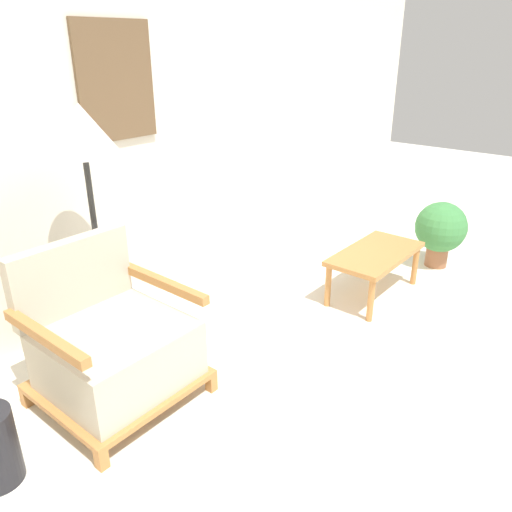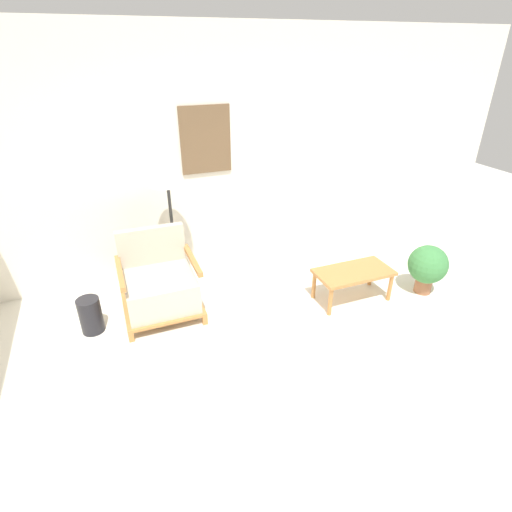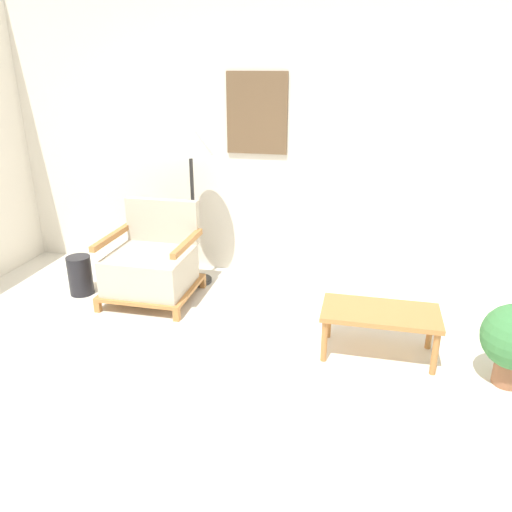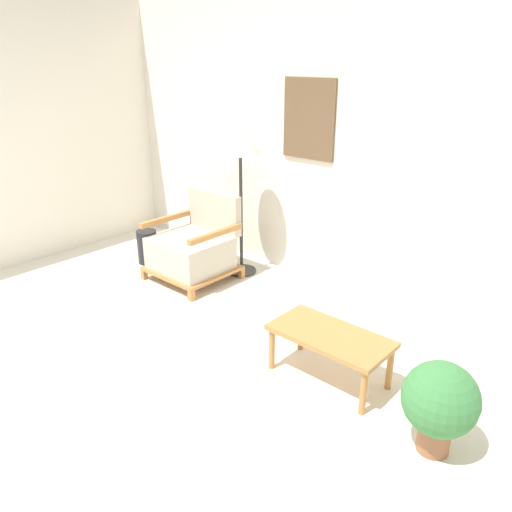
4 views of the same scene
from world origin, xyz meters
The scene contains 6 objects.
ground_plane centered at (0.00, 0.00, 0.00)m, with size 14.00×14.00×0.00m, color silver.
wall_back centered at (0.00, 2.49, 1.35)m, with size 8.00×0.09×2.70m.
armchair centered at (-0.91, 1.66, 0.32)m, with size 0.76×0.72×0.83m.
floor_lamp centered at (-0.66, 2.08, 1.27)m, with size 0.39×0.39×1.49m.
coffee_table centered at (1.04, 1.14, 0.31)m, with size 0.82×0.42×0.35m.
potted_plant centered at (1.88, 0.97, 0.33)m, with size 0.42×0.42×0.56m.
Camera 1 is at (-2.14, -0.32, 1.78)m, focal length 35.00 mm.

